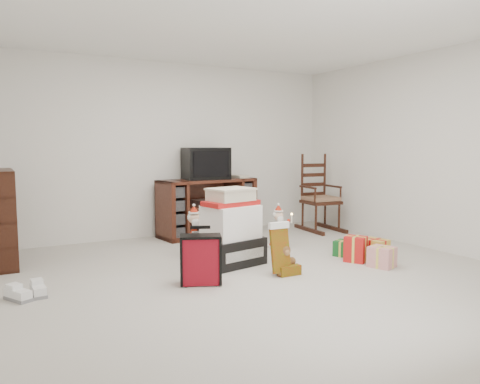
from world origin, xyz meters
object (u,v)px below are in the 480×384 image
object	(u,v)px
teddy_bear	(282,260)
gift_cluster	(358,250)
red_suitcase	(201,260)
sneaker_pair	(28,293)
tv_stand	(208,207)
rocking_chair	(318,203)
gift_pile	(231,232)
crt_television	(206,163)
mrs_claus_figurine	(194,236)
bookshelf	(0,220)
santa_figurine	(278,231)

from	to	relation	value
teddy_bear	gift_cluster	bearing A→B (deg)	1.47
red_suitcase	teddy_bear	xyz separation A→B (m)	(0.88, -0.07, -0.10)
sneaker_pair	gift_cluster	xyz separation A→B (m)	(3.42, -0.39, 0.07)
tv_stand	rocking_chair	bearing A→B (deg)	-22.22
gift_pile	crt_television	distance (m)	1.86
tv_stand	gift_cluster	distance (m)	2.41
teddy_bear	mrs_claus_figurine	bearing A→B (deg)	111.33
teddy_bear	red_suitcase	bearing A→B (deg)	175.76
bookshelf	gift_pile	bearing A→B (deg)	-27.88
red_suitcase	mrs_claus_figurine	bearing A→B (deg)	92.42
gift_cluster	rocking_chair	bearing A→B (deg)	65.18
sneaker_pair	crt_television	distance (m)	3.29
gift_pile	gift_cluster	bearing A→B (deg)	-34.14
bookshelf	santa_figurine	distance (m)	3.24
crt_television	gift_cluster	bearing A→B (deg)	-63.55
tv_stand	bookshelf	size ratio (longest dim) A/B	1.42
bookshelf	santa_figurine	world-z (taller)	bookshelf
tv_stand	mrs_claus_figurine	bearing A→B (deg)	-129.47
red_suitcase	mrs_claus_figurine	world-z (taller)	mrs_claus_figurine
bookshelf	red_suitcase	size ratio (longest dim) A/B	1.90
teddy_bear	santa_figurine	xyz separation A→B (m)	(0.64, 1.04, 0.07)
teddy_bear	santa_figurine	world-z (taller)	santa_figurine
rocking_chair	crt_television	xyz separation A→B (m)	(-1.71, 0.45, 0.63)
tv_stand	santa_figurine	xyz separation A→B (m)	(0.43, -1.22, -0.20)
gift_cluster	tv_stand	bearing A→B (deg)	111.03
rocking_chair	crt_television	size ratio (longest dim) A/B	1.87
tv_stand	sneaker_pair	bearing A→B (deg)	-151.52
teddy_bear	rocking_chair	bearing A→B (deg)	43.76
rocking_chair	crt_television	world-z (taller)	crt_television
rocking_chair	gift_pile	xyz separation A→B (m)	(-2.18, -1.22, -0.06)
rocking_chair	sneaker_pair	xyz separation A→B (m)	(-4.25, -1.39, -0.37)
rocking_chair	red_suitcase	bearing A→B (deg)	-142.65
rocking_chair	gift_pile	size ratio (longest dim) A/B	1.48
tv_stand	bookshelf	xyz separation A→B (m)	(-2.72, -0.50, 0.09)
gift_pile	gift_cluster	xyz separation A→B (m)	(1.35, -0.56, -0.24)
red_suitcase	gift_cluster	bearing A→B (deg)	21.57
bookshelf	santa_figurine	xyz separation A→B (m)	(3.15, -0.73, -0.29)
teddy_bear	sneaker_pair	world-z (taller)	teddy_bear
crt_television	santa_figurine	bearing A→B (deg)	-64.70
bookshelf	rocking_chair	bearing A→B (deg)	0.60
tv_stand	santa_figurine	bearing A→B (deg)	-77.83
sneaker_pair	crt_television	world-z (taller)	crt_television
red_suitcase	sneaker_pair	world-z (taller)	red_suitcase
red_suitcase	mrs_claus_figurine	size ratio (longest dim) A/B	0.91
bookshelf	red_suitcase	world-z (taller)	bookshelf
bookshelf	teddy_bear	xyz separation A→B (m)	(2.51, -1.76, -0.36)
teddy_bear	mrs_claus_figurine	xyz separation A→B (m)	(-0.47, 1.19, 0.09)
rocking_chair	sneaker_pair	bearing A→B (deg)	-156.68
bookshelf	rocking_chair	xyz separation A→B (m)	(4.40, 0.05, -0.09)
gift_pile	santa_figurine	bearing A→B (deg)	14.34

